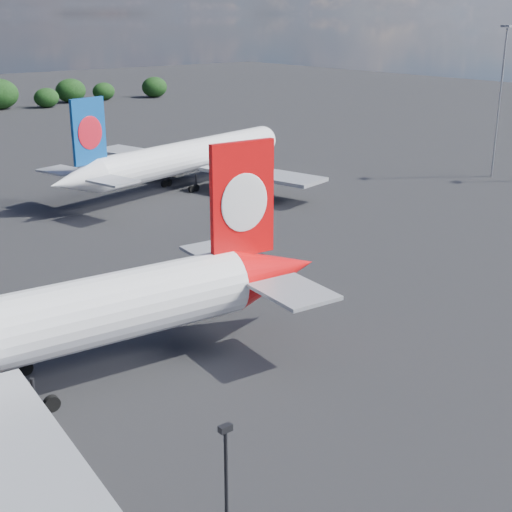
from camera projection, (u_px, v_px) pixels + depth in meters
qantas_airliner at (10, 333)px, 50.26m from camera, size 51.87×49.37×16.92m
china_southern_airliner at (183, 158)px, 112.70m from camera, size 48.19×46.12×15.85m
floodlight_mast_near at (501, 82)px, 117.42m from camera, size 1.60×1.60×24.81m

